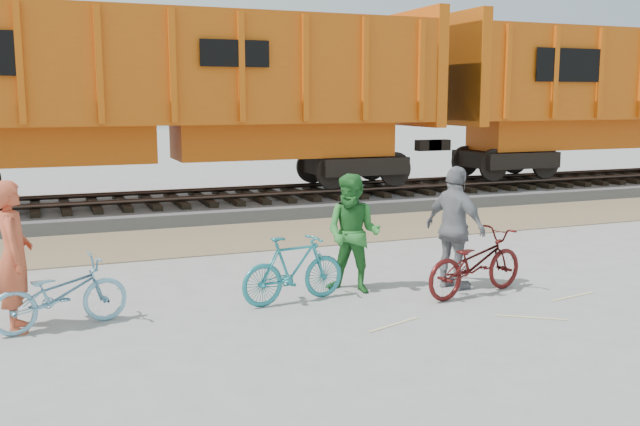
# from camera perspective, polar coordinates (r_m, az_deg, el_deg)

# --- Properties ---
(ground) EXTENTS (120.00, 120.00, 0.00)m
(ground) POSITION_cam_1_polar(r_m,az_deg,el_deg) (10.30, 8.85, -6.91)
(ground) COLOR #9E9E99
(ground) RESTS_ON ground
(gravel_strip) EXTENTS (120.00, 3.00, 0.02)m
(gravel_strip) POSITION_cam_1_polar(r_m,az_deg,el_deg) (15.16, -1.71, -1.59)
(gravel_strip) COLOR #917B5A
(gravel_strip) RESTS_ON ground
(ballast_bed) EXTENTS (120.00, 4.00, 0.30)m
(ballast_bed) POSITION_cam_1_polar(r_m,az_deg,el_deg) (18.43, -5.43, 0.72)
(ballast_bed) COLOR slate
(ballast_bed) RESTS_ON ground
(track) EXTENTS (120.00, 2.60, 0.24)m
(track) POSITION_cam_1_polar(r_m,az_deg,el_deg) (18.38, -5.44, 1.72)
(track) COLOR black
(track) RESTS_ON ballast_bed
(hopper_car_center) EXTENTS (14.00, 3.13, 4.65)m
(hopper_car_center) POSITION_cam_1_polar(r_m,az_deg,el_deg) (17.74, -12.54, 9.48)
(hopper_car_center) COLOR black
(hopper_car_center) RESTS_ON track
(hopper_car_right) EXTENTS (14.00, 3.13, 4.65)m
(hopper_car_right) POSITION_cam_1_polar(r_m,az_deg,el_deg) (25.01, 24.23, 8.73)
(hopper_car_right) COLOR black
(hopper_car_right) RESTS_ON track
(bicycle_blue) EXTENTS (1.75, 0.92, 0.87)m
(bicycle_blue) POSITION_cam_1_polar(r_m,az_deg,el_deg) (9.44, -20.09, -6.09)
(bicycle_blue) COLOR #76B3D0
(bicycle_blue) RESTS_ON ground
(bicycle_teal) EXTENTS (1.64, 0.69, 0.95)m
(bicycle_teal) POSITION_cam_1_polar(r_m,az_deg,el_deg) (9.97, -2.13, -4.50)
(bicycle_teal) COLOR teal
(bicycle_teal) RESTS_ON ground
(bicycle_maroon) EXTENTS (1.91, 1.01, 0.95)m
(bicycle_maroon) POSITION_cam_1_polar(r_m,az_deg,el_deg) (10.59, 12.31, -3.90)
(bicycle_maroon) COLOR #49100F
(bicycle_maroon) RESTS_ON ground
(person_solo) EXTENTS (0.46, 0.69, 1.87)m
(person_solo) POSITION_cam_1_polar(r_m,az_deg,el_deg) (9.43, -23.31, -3.21)
(person_solo) COLOR #C44E2F
(person_solo) RESTS_ON ground
(person_man) EXTENTS (1.08, 1.06, 1.75)m
(person_man) POSITION_cam_1_polar(r_m,az_deg,el_deg) (10.44, 2.68, -1.66)
(person_man) COLOR #29762D
(person_man) RESTS_ON ground
(person_woman) EXTENTS (0.75, 1.17, 1.85)m
(person_woman) POSITION_cam_1_polar(r_m,az_deg,el_deg) (10.78, 10.77, -1.20)
(person_woman) COLOR gray
(person_woman) RESTS_ON ground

